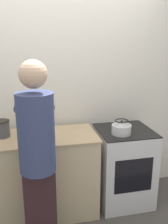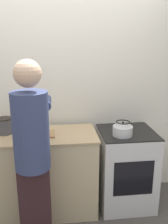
{
  "view_description": "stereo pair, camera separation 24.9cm",
  "coord_description": "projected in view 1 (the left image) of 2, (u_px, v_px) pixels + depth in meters",
  "views": [
    {
      "loc": [
        -0.32,
        -2.14,
        1.84
      ],
      "look_at": [
        0.21,
        0.19,
        1.15
      ],
      "focal_mm": 40.0,
      "sensor_mm": 36.0,
      "label": 1
    },
    {
      "loc": [
        -0.07,
        -2.18,
        1.84
      ],
      "look_at": [
        0.21,
        0.19,
        1.15
      ],
      "focal_mm": 40.0,
      "sensor_mm": 36.0,
      "label": 2
    }
  ],
  "objects": [
    {
      "name": "wall_back",
      "position": [
        57.0,
        90.0,
        2.83
      ],
      "size": [
        8.0,
        0.05,
        2.6
      ],
      "color": "silver",
      "rests_on": "ground_plane"
    },
    {
      "name": "counter",
      "position": [
        33.0,
        176.0,
        2.65
      ],
      "size": [
        1.36,
        0.57,
        0.9
      ],
      "color": "#C6B28E",
      "rests_on": "ground_plane"
    },
    {
      "name": "oven",
      "position": [
        123.0,
        166.0,
        2.89
      ],
      "size": [
        0.6,
        0.59,
        0.88
      ],
      "color": "silver",
      "rests_on": "ground_plane"
    },
    {
      "name": "person",
      "position": [
        37.0,
        153.0,
        2.07
      ],
      "size": [
        0.34,
        0.58,
        1.71
      ],
      "color": "black",
      "rests_on": "ground_plane"
    },
    {
      "name": "cutting_board",
      "position": [
        36.0,
        136.0,
        2.51
      ],
      "size": [
        0.36,
        0.21,
        0.02
      ],
      "color": "#A87A4C",
      "rests_on": "counter"
    },
    {
      "name": "knife",
      "position": [
        36.0,
        135.0,
        2.52
      ],
      "size": [
        0.25,
        0.08,
        0.01
      ],
      "rotation": [
        0.0,
        0.0,
        0.2
      ],
      "color": "silver",
      "rests_on": "cutting_board"
    },
    {
      "name": "kettle",
      "position": [
        121.0,
        128.0,
        2.63
      ],
      "size": [
        0.21,
        0.21,
        0.15
      ],
      "color": "silver",
      "rests_on": "oven"
    },
    {
      "name": "canister_jar",
      "position": [
        2.0,
        129.0,
        2.5
      ],
      "size": [
        0.16,
        0.16,
        0.17
      ],
      "color": "#4C4C51",
      "rests_on": "counter"
    }
  ]
}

